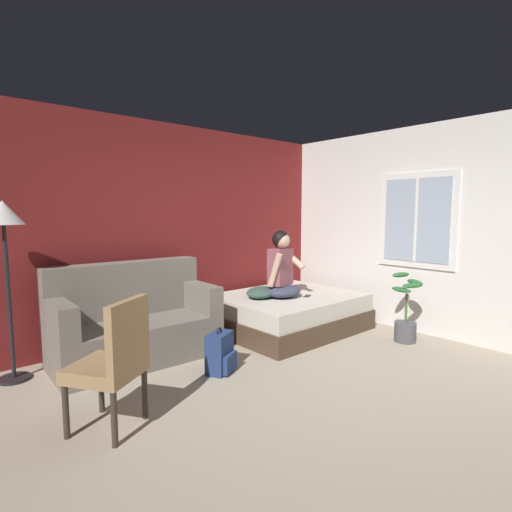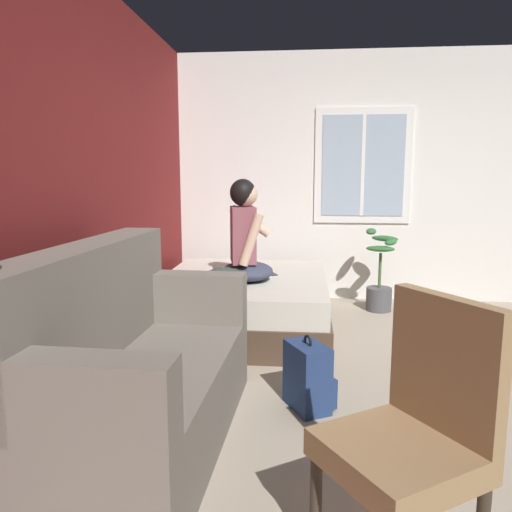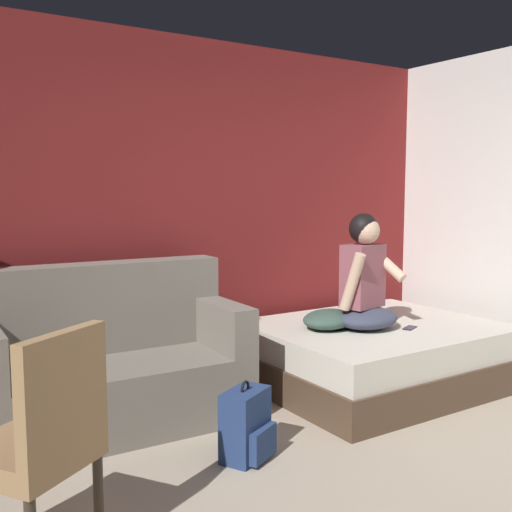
# 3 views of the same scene
# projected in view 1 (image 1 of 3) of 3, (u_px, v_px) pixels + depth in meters

# --- Properties ---
(ground_plane) EXTENTS (40.00, 40.00, 0.00)m
(ground_plane) POSITION_uv_depth(u_px,v_px,m) (313.00, 398.00, 3.43)
(ground_plane) COLOR tan
(wall_back_accent) EXTENTS (9.99, 0.16, 2.70)m
(wall_back_accent) POSITION_uv_depth(u_px,v_px,m) (166.00, 231.00, 5.16)
(wall_back_accent) COLOR maroon
(wall_back_accent) RESTS_ON ground
(wall_side_with_window) EXTENTS (0.19, 6.26, 2.70)m
(wall_side_with_window) POSITION_uv_depth(u_px,v_px,m) (450.00, 231.00, 4.97)
(wall_side_with_window) COLOR silver
(wall_side_with_window) RESTS_ON ground
(bed) EXTENTS (1.85, 1.52, 0.48)m
(bed) POSITION_uv_depth(u_px,v_px,m) (288.00, 312.00, 5.42)
(bed) COLOR #4C3828
(bed) RESTS_ON ground
(couch) EXTENTS (1.73, 0.88, 1.04)m
(couch) POSITION_uv_depth(u_px,v_px,m) (134.00, 323.00, 4.32)
(couch) COLOR slate
(couch) RESTS_ON ground
(side_chair) EXTENTS (0.64, 0.64, 0.98)m
(side_chair) POSITION_uv_depth(u_px,v_px,m) (114.00, 360.00, 2.89)
(side_chair) COLOR #382D23
(side_chair) RESTS_ON ground
(person_seated) EXTENTS (0.60, 0.54, 0.88)m
(person_seated) POSITION_uv_depth(u_px,v_px,m) (282.00, 270.00, 5.22)
(person_seated) COLOR #383D51
(person_seated) RESTS_ON bed
(backpack) EXTENTS (0.35, 0.33, 0.46)m
(backpack) POSITION_uv_depth(u_px,v_px,m) (220.00, 353.00, 3.97)
(backpack) COLOR navy
(backpack) RESTS_ON ground
(throw_pillow) EXTENTS (0.58, 0.52, 0.14)m
(throw_pillow) POSITION_uv_depth(u_px,v_px,m) (261.00, 292.00, 5.20)
(throw_pillow) COLOR #385147
(throw_pillow) RESTS_ON bed
(cell_phone) EXTENTS (0.16, 0.12, 0.01)m
(cell_phone) POSITION_uv_depth(u_px,v_px,m) (307.00, 296.00, 5.28)
(cell_phone) COLOR black
(cell_phone) RESTS_ON bed
(floor_lamp) EXTENTS (0.36, 0.36, 1.70)m
(floor_lamp) POSITION_uv_depth(u_px,v_px,m) (4.00, 230.00, 3.64)
(floor_lamp) COLOR black
(floor_lamp) RESTS_ON ground
(potted_plant) EXTENTS (0.39, 0.37, 0.85)m
(potted_plant) POSITION_uv_depth(u_px,v_px,m) (406.00, 318.00, 4.90)
(potted_plant) COLOR #4C4C51
(potted_plant) RESTS_ON ground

